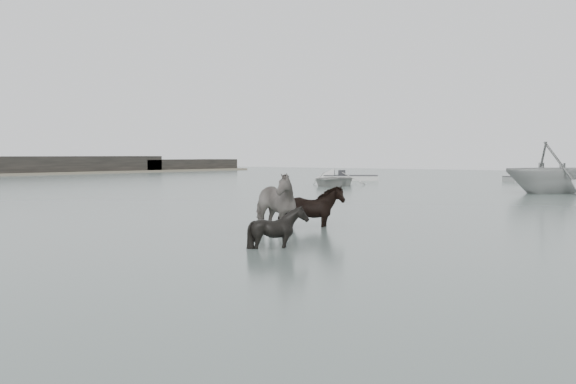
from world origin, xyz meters
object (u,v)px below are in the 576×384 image
object	(u,v)px
pony_black	(278,221)
rowboat_lead	(333,178)
pony_pinto	(272,196)
pony_dark	(312,200)

from	to	relation	value
pony_black	rowboat_lead	distance (m)	28.57
rowboat_lead	pony_black	bearing A→B (deg)	-79.02
pony_pinto	pony_dark	world-z (taller)	pony_pinto
pony_pinto	pony_black	xyz separation A→B (m)	(2.32, -2.60, -0.30)
pony_pinto	rowboat_lead	size ratio (longest dim) A/B	0.43
pony_pinto	pony_dark	size ratio (longest dim) A/B	1.43
pony_pinto	pony_dark	bearing A→B (deg)	-5.91
pony_dark	rowboat_lead	bearing A→B (deg)	49.97
pony_pinto	pony_black	size ratio (longest dim) A/B	1.82
pony_dark	rowboat_lead	world-z (taller)	pony_dark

